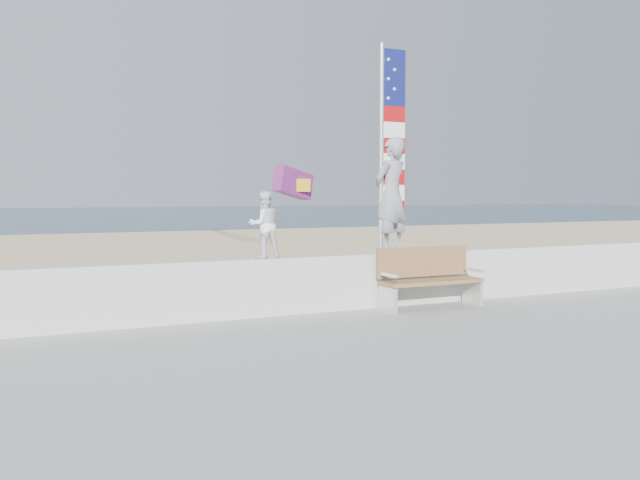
# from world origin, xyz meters

# --- Properties ---
(ground) EXTENTS (220.00, 220.00, 0.00)m
(ground) POSITION_xyz_m (0.00, 0.00, 0.00)
(ground) COLOR #283F51
(ground) RESTS_ON ground
(sand) EXTENTS (90.00, 40.00, 0.08)m
(sand) POSITION_xyz_m (0.00, 9.00, 0.04)
(sand) COLOR beige
(sand) RESTS_ON ground
(boardwalk) EXTENTS (50.00, 12.40, 0.10)m
(boardwalk) POSITION_xyz_m (0.00, -4.00, 0.13)
(boardwalk) COLOR #9E9E99
(boardwalk) RESTS_ON sand
(seawall) EXTENTS (30.00, 0.35, 0.90)m
(seawall) POSITION_xyz_m (0.00, 2.00, 0.63)
(seawall) COLOR beige
(seawall) RESTS_ON boardwalk
(adult) EXTENTS (0.83, 0.69, 1.96)m
(adult) POSITION_xyz_m (1.63, 2.00, 2.06)
(adult) COLOR gray
(adult) RESTS_ON seawall
(child) EXTENTS (0.51, 0.40, 1.05)m
(child) POSITION_xyz_m (-0.67, 2.00, 1.60)
(child) COLOR white
(child) RESTS_ON seawall
(bench) EXTENTS (1.80, 0.57, 1.00)m
(bench) POSITION_xyz_m (2.10, 1.55, 0.69)
(bench) COLOR olive
(bench) RESTS_ON boardwalk
(flag) EXTENTS (0.50, 0.08, 3.50)m
(flag) POSITION_xyz_m (1.56, 2.00, 2.99)
(flag) COLOR white
(flag) RESTS_ON seawall
(parafoil_kite) EXTENTS (1.07, 0.70, 0.72)m
(parafoil_kite) POSITION_xyz_m (1.20, 5.16, 2.31)
(parafoil_kite) COLOR red
(parafoil_kite) RESTS_ON ground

